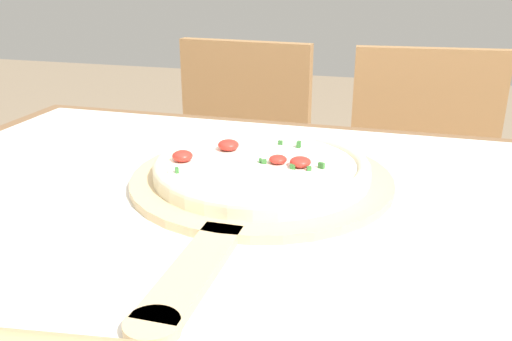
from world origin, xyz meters
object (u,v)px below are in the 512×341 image
at_px(chair_left, 234,179).
at_px(pizza, 261,167).
at_px(pizza_peel, 258,184).
at_px(chair_right, 421,199).

bearing_deg(chair_left, pizza, -64.50).
distance_m(pizza, chair_left, 0.77).
bearing_deg(pizza_peel, pizza, 91.22).
relative_size(chair_left, chair_right, 1.00).
bearing_deg(chair_right, pizza_peel, -115.49).
xyz_separation_m(chair_left, chair_right, (0.51, -0.00, 0.00)).
distance_m(pizza_peel, chair_left, 0.78).
bearing_deg(chair_left, pizza_peel, -65.06).
relative_size(pizza_peel, chair_left, 0.64).
bearing_deg(chair_right, chair_left, 174.69).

